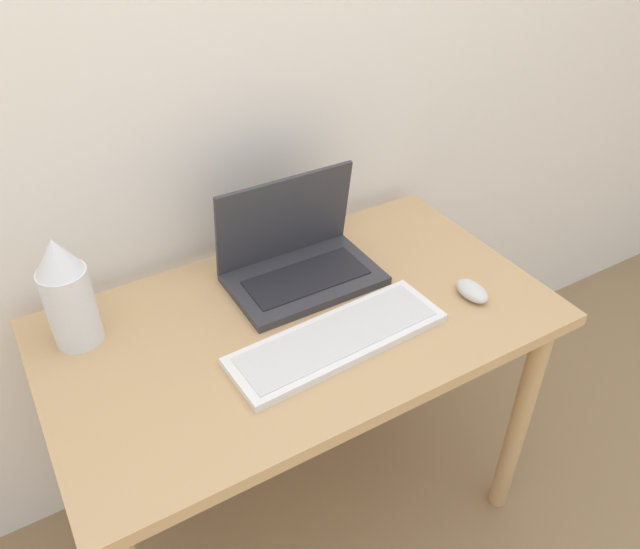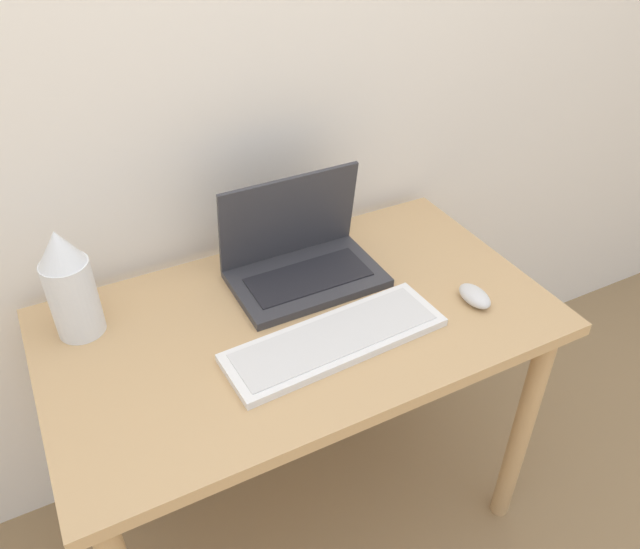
{
  "view_description": "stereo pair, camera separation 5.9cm",
  "coord_description": "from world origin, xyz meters",
  "px_view_note": "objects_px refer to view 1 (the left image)",
  "views": [
    {
      "loc": [
        -0.5,
        -0.61,
        1.63
      ],
      "look_at": [
        0.05,
        0.32,
        0.83
      ],
      "focal_mm": 35.0,
      "sensor_mm": 36.0,
      "label": 1
    },
    {
      "loc": [
        -0.45,
        -0.64,
        1.63
      ],
      "look_at": [
        0.05,
        0.32,
        0.83
      ],
      "focal_mm": 35.0,
      "sensor_mm": 36.0,
      "label": 2
    }
  ],
  "objects_px": {
    "mouse": "(472,291)",
    "vase": "(67,293)",
    "laptop": "(297,257)",
    "keyboard": "(338,339)"
  },
  "relations": [
    {
      "from": "keyboard",
      "to": "mouse",
      "type": "distance_m",
      "value": 0.35
    },
    {
      "from": "keyboard",
      "to": "vase",
      "type": "height_order",
      "value": "vase"
    },
    {
      "from": "keyboard",
      "to": "vase",
      "type": "xyz_separation_m",
      "value": [
        -0.46,
        0.29,
        0.11
      ]
    },
    {
      "from": "laptop",
      "to": "keyboard",
      "type": "height_order",
      "value": "laptop"
    },
    {
      "from": "mouse",
      "to": "vase",
      "type": "xyz_separation_m",
      "value": [
        -0.81,
        0.31,
        0.11
      ]
    },
    {
      "from": "laptop",
      "to": "vase",
      "type": "bearing_deg",
      "value": 175.93
    },
    {
      "from": "keyboard",
      "to": "mouse",
      "type": "bearing_deg",
      "value": -4.22
    },
    {
      "from": "laptop",
      "to": "mouse",
      "type": "relative_size",
      "value": 3.77
    },
    {
      "from": "keyboard",
      "to": "vase",
      "type": "relative_size",
      "value": 1.92
    },
    {
      "from": "mouse",
      "to": "vase",
      "type": "distance_m",
      "value": 0.87
    }
  ]
}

